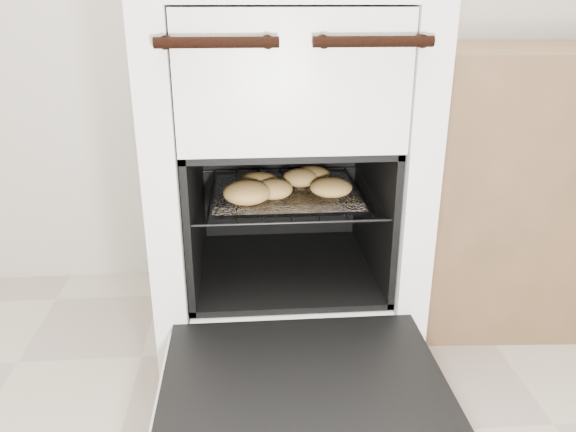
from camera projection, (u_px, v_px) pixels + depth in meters
name	position (u px, v px, depth m)	size (l,w,h in m)	color
stove	(283.00, 177.00, 1.51)	(0.64, 0.71, 0.98)	white
oven_door	(303.00, 386.00, 1.10)	(0.57, 0.45, 0.04)	black
oven_rack	(285.00, 193.00, 1.45)	(0.46, 0.45, 0.01)	black
foil_sheet	(286.00, 193.00, 1.43)	(0.36, 0.32, 0.01)	silver
baked_rolls	(284.00, 184.00, 1.40)	(0.36, 0.29, 0.05)	tan
counter	(525.00, 183.00, 1.71)	(0.80, 0.53, 0.80)	brown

